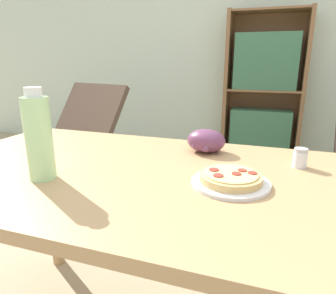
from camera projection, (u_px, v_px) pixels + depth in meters
wall_back at (244, 38)px, 3.17m from camera, size 8.00×0.05×2.60m
dining_table at (132, 197)px, 0.97m from camera, size 1.38×0.80×0.74m
pizza_on_plate at (231, 180)px, 0.82m from camera, size 0.21×0.21×0.04m
grape_bunch at (206, 141)px, 1.11m from camera, size 0.14×0.13×0.09m
drink_bottle at (39, 137)px, 0.83m from camera, size 0.07×0.07×0.26m
salt_shaker at (300, 158)px, 0.95m from camera, size 0.04×0.04×0.06m
lounge_chair_near at (75, 161)px, 2.42m from camera, size 0.73×0.87×0.88m
bookshelf at (263, 97)px, 3.09m from camera, size 0.78×0.31×1.55m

